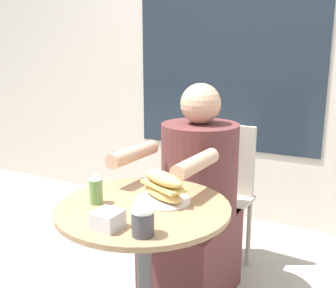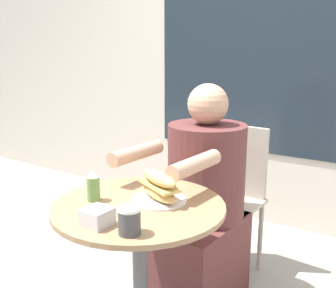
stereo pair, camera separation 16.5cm
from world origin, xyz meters
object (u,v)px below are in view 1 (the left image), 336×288
(condiment_bottle, at_px, (96,189))
(seated_diner, at_px, (195,210))
(drink_cup, at_px, (143,222))
(sandwich_on_plate, at_px, (163,188))
(diner_chair, at_px, (220,184))
(cafe_table, at_px, (144,250))

(condiment_bottle, bearing_deg, seated_diner, 76.02)
(drink_cup, xyz_separation_m, condiment_bottle, (-0.30, 0.15, 0.01))
(sandwich_on_plate, height_order, condiment_bottle, condiment_bottle)
(seated_diner, distance_m, drink_cup, 0.83)
(diner_chair, height_order, condiment_bottle, diner_chair)
(diner_chair, relative_size, drink_cup, 9.47)
(cafe_table, relative_size, condiment_bottle, 5.67)
(sandwich_on_plate, bearing_deg, drink_cup, -73.65)
(drink_cup, bearing_deg, cafe_table, 121.20)
(seated_diner, relative_size, condiment_bottle, 9.07)
(sandwich_on_plate, xyz_separation_m, drink_cup, (0.09, -0.29, -0.01))
(seated_diner, distance_m, condiment_bottle, 0.70)
(diner_chair, xyz_separation_m, condiment_bottle, (-0.16, -0.97, 0.25))
(drink_cup, distance_m, condiment_bottle, 0.34)
(cafe_table, bearing_deg, diner_chair, 90.73)
(sandwich_on_plate, relative_size, drink_cup, 2.56)
(seated_diner, xyz_separation_m, sandwich_on_plate, (0.07, -0.47, 0.28))
(diner_chair, bearing_deg, cafe_table, 93.92)
(sandwich_on_plate, bearing_deg, diner_chair, 94.06)
(sandwich_on_plate, bearing_deg, cafe_table, -123.40)
(condiment_bottle, bearing_deg, diner_chair, 80.59)
(cafe_table, xyz_separation_m, diner_chair, (-0.01, 0.90, 0.00))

